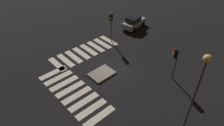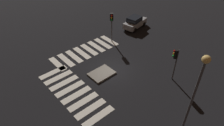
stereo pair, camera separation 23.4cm
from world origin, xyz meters
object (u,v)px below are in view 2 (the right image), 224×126
(traffic_island, at_px, (102,74))
(traffic_light_west, at_px, (175,57))
(traffic_light_south, at_px, (112,21))
(street_lamp, at_px, (198,84))
(car_silver, at_px, (135,22))

(traffic_island, relative_size, traffic_light_west, 0.71)
(traffic_light_west, bearing_deg, traffic_island, 7.35)
(traffic_light_west, distance_m, traffic_light_south, 9.93)
(traffic_island, distance_m, street_lamp, 10.92)
(traffic_light_south, xyz_separation_m, street_lamp, (4.88, 14.21, 1.91))
(traffic_island, bearing_deg, car_silver, -154.02)
(traffic_light_south, bearing_deg, car_silver, 139.56)
(traffic_light_west, height_order, traffic_light_south, traffic_light_south)
(car_silver, xyz_separation_m, traffic_light_south, (5.41, 0.80, 2.22))
(traffic_island, relative_size, traffic_light_south, 0.64)
(street_lamp, bearing_deg, traffic_light_west, -136.29)
(traffic_light_west, xyz_separation_m, traffic_light_south, (-0.39, -9.92, 0.32))
(traffic_island, distance_m, car_silver, 12.09)
(car_silver, height_order, traffic_light_west, traffic_light_west)
(traffic_light_south, bearing_deg, street_lamp, 22.21)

